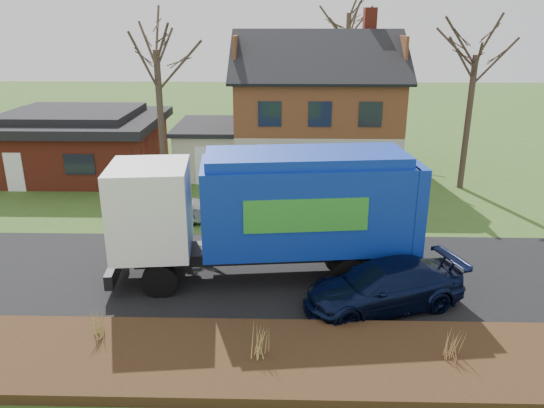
{
  "coord_description": "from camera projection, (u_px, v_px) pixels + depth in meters",
  "views": [
    {
      "loc": [
        0.22,
        -17.19,
        8.73
      ],
      "look_at": [
        -0.28,
        2.5,
        1.78
      ],
      "focal_mm": 35.0,
      "sensor_mm": 36.0,
      "label": 1
    }
  ],
  "objects": [
    {
      "name": "grass_clump_east",
      "position": [
        455.0,
        345.0,
        13.73
      ],
      "size": [
        0.33,
        0.27,
        0.82
      ],
      "color": "#AD824C",
      "rests_on": "mulch_verge"
    },
    {
      "name": "tree_front_east",
      "position": [
        479.0,
        31.0,
        26.1
      ],
      "size": [
        3.58,
        3.58,
        9.94
      ],
      "color": "#403026",
      "rests_on": "ground"
    },
    {
      "name": "grass_clump_mid",
      "position": [
        261.0,
        341.0,
        13.75
      ],
      "size": [
        0.35,
        0.28,
        0.96
      ],
      "color": "tan",
      "rests_on": "mulch_verge"
    },
    {
      "name": "silver_sedan",
      "position": [
        161.0,
        209.0,
        23.57
      ],
      "size": [
        4.26,
        2.12,
        1.34
      ],
      "primitive_type": "imported",
      "rotation": [
        0.0,
        0.0,
        1.75
      ],
      "color": "#A5A6AC",
      "rests_on": "ground"
    },
    {
      "name": "garbage_truck",
      "position": [
        273.0,
        207.0,
        18.13
      ],
      "size": [
        10.75,
        3.95,
        4.5
      ],
      "rotation": [
        0.0,
        0.0,
        0.11
      ],
      "color": "black",
      "rests_on": "ground"
    },
    {
      "name": "mulch_verge",
      "position": [
        275.0,
        359.0,
        14.07
      ],
      "size": [
        80.0,
        3.5,
        0.3
      ],
      "primitive_type": "cube",
      "color": "black",
      "rests_on": "ground"
    },
    {
      "name": "tree_front_west",
      "position": [
        154.0,
        25.0,
        23.69
      ],
      "size": [
        3.43,
        3.43,
        10.2
      ],
      "color": "#3D3025",
      "rests_on": "ground"
    },
    {
      "name": "main_house",
      "position": [
        307.0,
        103.0,
        30.85
      ],
      "size": [
        12.95,
        8.95,
        9.26
      ],
      "color": "#C1B79B",
      "rests_on": "ground"
    },
    {
      "name": "ranch_house",
      "position": [
        77.0,
        142.0,
        31.05
      ],
      "size": [
        9.8,
        8.2,
        3.7
      ],
      "color": "maroon",
      "rests_on": "ground"
    },
    {
      "name": "navy_wagon",
      "position": [
        383.0,
        286.0,
        16.66
      ],
      "size": [
        5.58,
        3.69,
        1.5
      ],
      "primitive_type": "imported",
      "rotation": [
        0.0,
        0.0,
        -1.24
      ],
      "color": "black",
      "rests_on": "ground"
    },
    {
      "name": "ground",
      "position": [
        278.0,
        273.0,
        19.11
      ],
      "size": [
        120.0,
        120.0,
        0.0
      ],
      "primitive_type": "plane",
      "color": "#37541C",
      "rests_on": "ground"
    },
    {
      "name": "road",
      "position": [
        278.0,
        273.0,
        19.11
      ],
      "size": [
        80.0,
        7.0,
        0.02
      ],
      "primitive_type": "cube",
      "color": "black",
      "rests_on": "ground"
    },
    {
      "name": "grass_clump_west",
      "position": [
        95.0,
        322.0,
        14.69
      ],
      "size": [
        0.34,
        0.28,
        0.91
      ],
      "color": "#A29247",
      "rests_on": "mulch_verge"
    }
  ]
}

